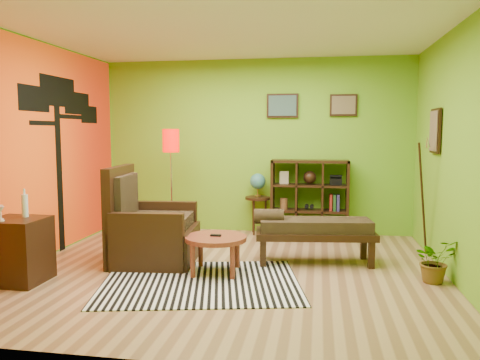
% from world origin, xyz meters
% --- Properties ---
extents(ground, '(5.00, 5.00, 0.00)m').
position_xyz_m(ground, '(0.00, 0.00, 0.00)').
color(ground, tan).
rests_on(ground, ground).
extents(room_shell, '(5.04, 4.54, 2.82)m').
position_xyz_m(room_shell, '(-0.09, 0.01, 1.80)').
color(room_shell, '#6CAE21').
rests_on(room_shell, ground).
extents(zebra_rug, '(2.41, 1.97, 0.01)m').
position_xyz_m(zebra_rug, '(-0.21, -0.50, 0.01)').
color(zebra_rug, white).
rests_on(zebra_rug, ground).
extents(coffee_table, '(0.71, 0.71, 0.46)m').
position_xyz_m(coffee_table, '(-0.13, -0.12, 0.38)').
color(coffee_table, brown).
rests_on(coffee_table, ground).
extents(armchair, '(1.09, 1.09, 1.21)m').
position_xyz_m(armchair, '(-1.06, 0.21, 0.37)').
color(armchair, black).
rests_on(armchair, ground).
extents(side_cabinet, '(0.60, 0.54, 1.02)m').
position_xyz_m(side_cabinet, '(-2.20, -0.79, 0.36)').
color(side_cabinet, black).
rests_on(side_cabinet, ground).
extents(floor_lamp, '(0.25, 0.25, 1.68)m').
position_xyz_m(floor_lamp, '(-1.14, 1.40, 1.36)').
color(floor_lamp, silver).
rests_on(floor_lamp, ground).
extents(globe_table, '(0.40, 0.40, 0.98)m').
position_xyz_m(globe_table, '(0.08, 2.05, 0.74)').
color(globe_table, black).
rests_on(globe_table, ground).
extents(cube_shelf, '(1.20, 0.35, 1.20)m').
position_xyz_m(cube_shelf, '(0.91, 2.03, 0.60)').
color(cube_shelf, black).
rests_on(cube_shelf, ground).
extents(bench, '(1.53, 0.71, 0.68)m').
position_xyz_m(bench, '(0.96, 0.49, 0.44)').
color(bench, black).
rests_on(bench, ground).
extents(potted_plant, '(0.59, 0.62, 0.38)m').
position_xyz_m(potted_plant, '(2.30, -0.04, 0.19)').
color(potted_plant, '#26661E').
rests_on(potted_plant, ground).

